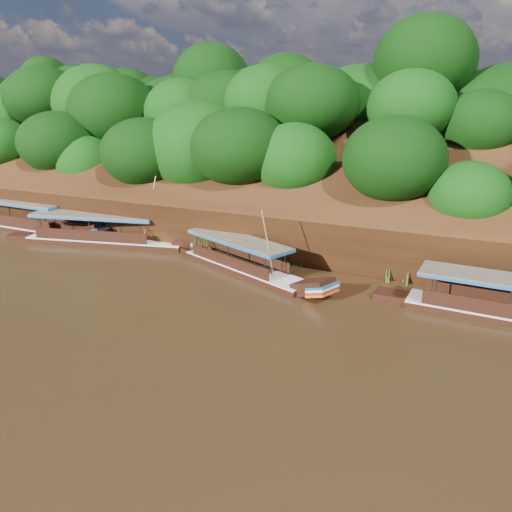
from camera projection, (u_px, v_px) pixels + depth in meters
The scene contains 6 objects.
ground at pixel (217, 321), 26.02m from camera, with size 160.00×160.00×0.00m, color black.
riverbank at pixel (340, 203), 45.04m from camera, with size 120.00×30.06×19.40m.
boat_1 at pixel (252, 267), 32.62m from camera, with size 12.28×6.31×5.28m.
boat_2 at pixel (115, 238), 39.15m from camera, with size 15.28×5.36×5.97m.
boat_3 at pixel (35, 225), 42.77m from camera, with size 14.96×2.85×3.17m.
reeds at pixel (239, 247), 35.50m from camera, with size 50.36×2.42×2.08m.
Camera 1 is at (11.85, -20.64, 11.24)m, focal length 35.00 mm.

